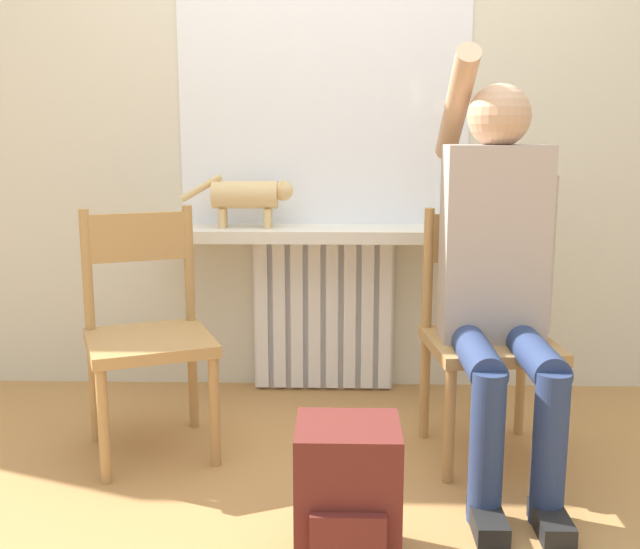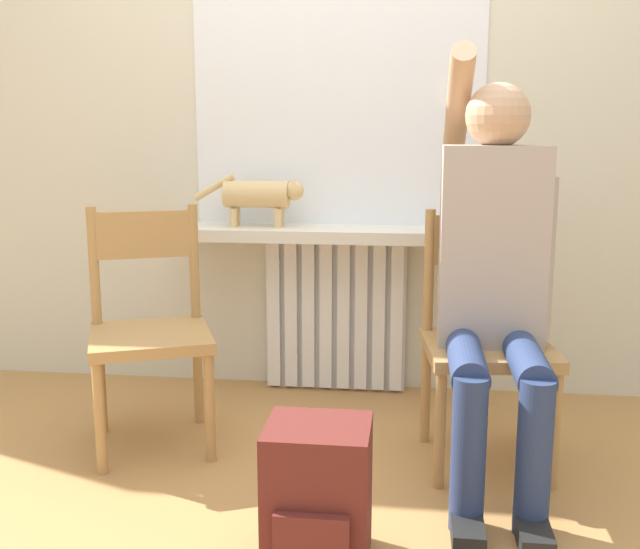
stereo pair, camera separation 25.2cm
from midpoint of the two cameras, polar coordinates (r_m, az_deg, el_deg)
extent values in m
plane|color=#B27F47|center=(2.32, -3.72, -18.19)|extent=(12.00, 12.00, 0.00)
cube|color=beige|center=(3.26, -1.98, 14.88)|extent=(7.00, 0.06, 2.70)
cube|color=white|center=(3.28, -1.94, -2.95)|extent=(0.61, 0.05, 0.68)
cube|color=white|center=(3.26, -6.67, -3.09)|extent=(0.05, 0.03, 0.65)
cube|color=white|center=(3.25, -5.34, -3.11)|extent=(0.05, 0.03, 0.65)
cube|color=white|center=(3.25, -4.00, -3.12)|extent=(0.05, 0.03, 0.65)
cube|color=white|center=(3.24, -2.66, -3.13)|extent=(0.05, 0.03, 0.65)
cube|color=white|center=(3.23, -1.31, -3.14)|extent=(0.05, 0.03, 0.65)
cube|color=white|center=(3.23, 0.04, -3.15)|extent=(0.05, 0.03, 0.65)
cube|color=white|center=(3.23, 1.40, -3.16)|extent=(0.05, 0.03, 0.65)
cube|color=white|center=(3.23, 2.75, -3.17)|extent=(0.05, 0.03, 0.65)
cube|color=silver|center=(3.11, -2.09, 3.11)|extent=(1.27, 0.28, 0.05)
cube|color=white|center=(3.22, -2.02, 14.55)|extent=(1.22, 0.01, 1.20)
cube|color=#B2844C|center=(2.69, -15.52, -5.04)|extent=(0.54, 0.54, 0.04)
cylinder|color=#B2844C|center=(2.57, -18.95, -10.96)|extent=(0.04, 0.04, 0.39)
cylinder|color=#B2844C|center=(2.60, -10.84, -10.27)|extent=(0.04, 0.04, 0.39)
cylinder|color=#B2844C|center=(2.91, -19.25, -8.39)|extent=(0.04, 0.04, 0.39)
cylinder|color=#B2844C|center=(2.94, -12.13, -7.82)|extent=(0.04, 0.04, 0.39)
cylinder|color=#B2844C|center=(2.80, -19.83, 0.31)|extent=(0.04, 0.04, 0.43)
cylinder|color=#B2844C|center=(2.83, -12.49, 0.81)|extent=(0.04, 0.04, 0.43)
cube|color=#B2844C|center=(2.79, -16.26, 2.74)|extent=(0.35, 0.17, 0.17)
cube|color=#B2844C|center=(2.60, 10.15, -5.35)|extent=(0.46, 0.46, 0.04)
cylinder|color=#B2844C|center=(2.46, 6.90, -11.43)|extent=(0.04, 0.04, 0.39)
cylinder|color=#B2844C|center=(2.56, 15.03, -10.88)|extent=(0.04, 0.04, 0.39)
cylinder|color=#B2844C|center=(2.79, 5.41, -8.63)|extent=(0.04, 0.04, 0.39)
cylinder|color=#B2844C|center=(2.88, 12.61, -8.26)|extent=(0.04, 0.04, 0.39)
cylinder|color=#B2844C|center=(2.68, 5.58, 0.45)|extent=(0.04, 0.04, 0.43)
cylinder|color=#B2844C|center=(2.76, 13.00, 0.55)|extent=(0.04, 0.04, 0.43)
cube|color=#B2844C|center=(2.70, 9.42, 2.76)|extent=(0.37, 0.06, 0.17)
cylinder|color=navy|center=(2.37, 8.77, -5.96)|extent=(0.11, 0.47, 0.11)
cylinder|color=navy|center=(2.40, 13.05, -5.91)|extent=(0.11, 0.47, 0.11)
cylinder|color=navy|center=(2.23, 9.36, -12.98)|extent=(0.10, 0.10, 0.46)
cylinder|color=navy|center=(2.26, 14.00, -12.82)|extent=(0.10, 0.10, 0.46)
cube|color=black|center=(2.27, 9.41, -18.17)|extent=(0.09, 0.20, 0.06)
cube|color=black|center=(2.30, 14.09, -17.95)|extent=(0.09, 0.20, 0.06)
cube|color=#AD9E93|center=(2.54, 10.34, 2.31)|extent=(0.34, 0.20, 0.65)
sphere|color=tan|center=(2.52, 10.67, 11.81)|extent=(0.21, 0.21, 0.21)
cylinder|color=tan|center=(2.64, 7.61, 12.59)|extent=(0.08, 0.50, 0.38)
cylinder|color=#AD9E93|center=(2.54, 13.87, 1.40)|extent=(0.08, 0.08, 0.52)
cylinder|color=#DBB77A|center=(3.13, -8.06, 6.02)|extent=(0.27, 0.11, 0.11)
sphere|color=#DBB77A|center=(3.10, -5.16, 6.36)|extent=(0.08, 0.08, 0.08)
cone|color=#DBB77A|center=(3.08, -5.22, 7.00)|extent=(0.03, 0.03, 0.03)
cone|color=#DBB77A|center=(3.12, -5.13, 7.06)|extent=(0.03, 0.03, 0.03)
cylinder|color=#DBB77A|center=(3.10, -6.38, 4.22)|extent=(0.03, 0.03, 0.08)
cylinder|color=#DBB77A|center=(3.15, -6.24, 4.34)|extent=(0.03, 0.03, 0.08)
cylinder|color=#DBB77A|center=(3.13, -9.81, 4.19)|extent=(0.03, 0.03, 0.08)
cylinder|color=#DBB77A|center=(3.18, -9.61, 4.31)|extent=(0.03, 0.03, 0.08)
cylinder|color=#DBB77A|center=(3.16, -11.31, 6.48)|extent=(0.18, 0.03, 0.12)
cube|color=maroon|center=(2.04, -1.56, -16.36)|extent=(0.27, 0.24, 0.38)
cube|color=maroon|center=(1.96, -1.78, -20.14)|extent=(0.19, 0.03, 0.17)
camera|label=1|loc=(0.13, -92.70, -0.52)|focal=42.00mm
camera|label=2|loc=(0.13, 87.30, 0.52)|focal=42.00mm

